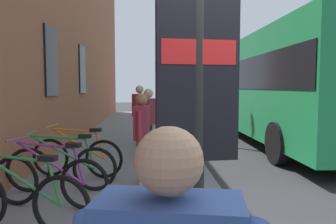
% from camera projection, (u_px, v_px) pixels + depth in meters
% --- Properties ---
extents(ground, '(60.00, 60.00, 0.00)m').
position_uv_depth(ground, '(234.00, 156.00, 8.45)').
color(ground, '#2D2D30').
extents(sidewalk_pavement, '(24.00, 3.50, 0.12)m').
position_uv_depth(sidewalk_pavement, '(132.00, 142.00, 10.28)').
color(sidewalk_pavement, slate).
rests_on(sidewalk_pavement, ground).
extents(station_facade, '(22.00, 0.65, 7.55)m').
position_uv_depth(station_facade, '(72.00, 28.00, 10.86)').
color(station_facade, '#9E563D').
rests_on(station_facade, ground).
extents(bicycle_end_of_row, '(0.61, 1.73, 0.97)m').
position_uv_depth(bicycle_end_of_row, '(20.00, 201.00, 3.71)').
color(bicycle_end_of_row, black).
rests_on(bicycle_end_of_row, sidewalk_pavement).
extents(bicycle_nearest_sign, '(0.58, 1.74, 0.97)m').
position_uv_depth(bicycle_nearest_sign, '(50.00, 180.00, 4.51)').
color(bicycle_nearest_sign, black).
rests_on(bicycle_nearest_sign, sidewalk_pavement).
extents(bicycle_mid_rack, '(0.48, 1.77, 0.97)m').
position_uv_depth(bicycle_mid_rack, '(63.00, 168.00, 5.22)').
color(bicycle_mid_rack, black).
rests_on(bicycle_mid_rack, sidewalk_pavement).
extents(bicycle_far_end, '(0.52, 1.75, 0.97)m').
position_uv_depth(bicycle_far_end, '(77.00, 157.00, 6.05)').
color(bicycle_far_end, black).
rests_on(bicycle_far_end, sidewalk_pavement).
extents(transit_info_sign, '(0.14, 0.56, 2.40)m').
position_uv_depth(transit_info_sign, '(197.00, 101.00, 2.14)').
color(transit_info_sign, black).
rests_on(transit_info_sign, sidewalk_pavement).
extents(city_bus, '(10.52, 2.70, 3.35)m').
position_uv_depth(city_bus, '(275.00, 84.00, 10.84)').
color(city_bus, '#1E8C4C').
rests_on(city_bus, ground).
extents(pedestrian_crossing_street, '(0.61, 0.43, 1.74)m').
position_uv_depth(pedestrian_crossing_street, '(140.00, 109.00, 9.31)').
color(pedestrian_crossing_street, brown).
rests_on(pedestrian_crossing_street, sidewalk_pavement).
extents(pedestrian_by_facade, '(0.60, 0.28, 1.58)m').
position_uv_depth(pedestrian_by_facade, '(142.00, 129.00, 5.62)').
color(pedestrian_by_facade, '#B2A599').
rests_on(pedestrian_by_facade, sidewalk_pavement).
extents(pedestrian_near_bus, '(0.59, 0.40, 1.65)m').
position_uv_depth(pedestrian_near_bus, '(148.00, 116.00, 7.53)').
color(pedestrian_near_bus, '#26262D').
rests_on(pedestrian_near_bus, sidewalk_pavement).
extents(street_lamp, '(0.28, 0.28, 4.88)m').
position_uv_depth(street_lamp, '(176.00, 51.00, 10.95)').
color(street_lamp, '#333338').
rests_on(street_lamp, sidewalk_pavement).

